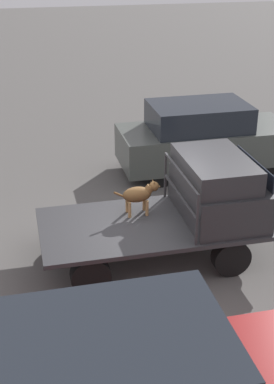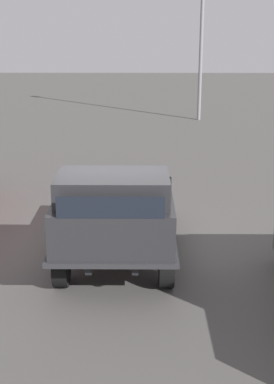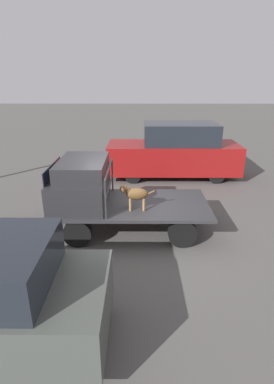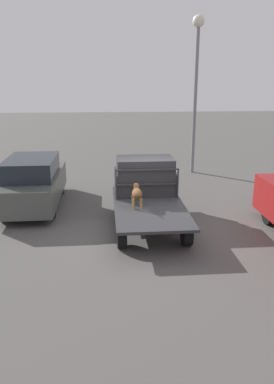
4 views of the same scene
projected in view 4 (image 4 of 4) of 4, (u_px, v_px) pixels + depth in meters
name	position (u px, v px, depth m)	size (l,w,h in m)	color
ground_plane	(149.00, 228.00, 11.20)	(80.00, 80.00, 0.00)	#514F4C
flatbed_truck	(149.00, 211.00, 11.03)	(4.02, 2.05, 0.74)	black
truck_cab	(145.00, 176.00, 12.02)	(1.35, 1.93, 1.16)	#28282B
truck_headboard	(147.00, 179.00, 11.31)	(0.04, 1.93, 0.94)	#2D2D30
dog	(137.00, 193.00, 10.73)	(0.89, 0.29, 0.66)	#9E7547
parked_sedan	(34.00, 182.00, 12.88)	(4.35, 1.77, 1.75)	black
light_pole_near	(197.00, 66.00, 16.48)	(0.52, 0.52, 6.90)	gray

